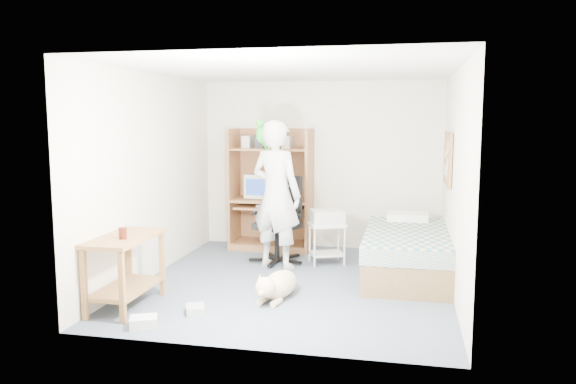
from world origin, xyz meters
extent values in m
plane|color=#4E576A|center=(0.00, 0.00, 0.00)|extent=(4.00, 4.00, 0.00)
cube|color=white|center=(0.00, 2.00, 1.25)|extent=(3.60, 0.02, 2.50)
cube|color=white|center=(1.80, 0.00, 1.25)|extent=(0.02, 4.00, 2.50)
cube|color=white|center=(-1.80, 0.00, 1.25)|extent=(0.02, 4.00, 2.50)
cube|color=white|center=(0.00, 0.00, 2.50)|extent=(3.60, 4.00, 0.02)
cube|color=brown|center=(-1.28, 1.70, 0.90)|extent=(0.04, 0.60, 1.80)
cube|color=brown|center=(-0.12, 1.70, 0.90)|extent=(0.04, 0.60, 1.80)
cube|color=brown|center=(-0.70, 1.99, 0.90)|extent=(1.20, 0.02, 1.80)
cube|color=brown|center=(-0.70, 1.70, 0.74)|extent=(1.12, 0.60, 0.04)
cube|color=brown|center=(-0.70, 1.62, 0.64)|extent=(1.00, 0.50, 0.03)
cube|color=brown|center=(-0.70, 1.70, 1.50)|extent=(1.12, 0.55, 0.03)
cube|color=brown|center=(-0.70, 1.70, 0.05)|extent=(1.12, 0.60, 0.10)
cube|color=brown|center=(1.30, 0.60, 0.18)|extent=(1.00, 2.00, 0.36)
cube|color=teal|center=(1.30, 0.60, 0.46)|extent=(1.02, 2.02, 0.20)
cube|color=white|center=(1.30, 1.40, 0.60)|extent=(0.55, 0.35, 0.12)
cube|color=brown|center=(-1.55, -1.20, 0.73)|extent=(0.50, 1.00, 0.04)
cube|color=brown|center=(-1.75, -1.65, 0.35)|extent=(0.05, 0.05, 0.70)
cube|color=brown|center=(-1.35, -1.65, 0.35)|extent=(0.05, 0.05, 0.70)
cube|color=brown|center=(-1.75, -0.75, 0.35)|extent=(0.05, 0.05, 0.70)
cube|color=brown|center=(-1.35, -0.75, 0.35)|extent=(0.05, 0.05, 0.70)
cube|color=brown|center=(-1.55, -1.20, 0.20)|extent=(0.46, 0.92, 0.03)
cube|color=olive|center=(1.78, 0.90, 1.45)|extent=(0.03, 0.90, 0.60)
cube|color=brown|center=(1.77, 0.90, 1.76)|extent=(0.04, 0.94, 0.04)
cube|color=brown|center=(1.77, 0.90, 1.14)|extent=(0.04, 0.94, 0.04)
cylinder|color=black|center=(-0.43, 0.90, 0.04)|extent=(0.65, 0.65, 0.07)
cylinder|color=black|center=(-0.43, 0.90, 0.25)|extent=(0.07, 0.07, 0.44)
cube|color=black|center=(-0.43, 0.90, 0.51)|extent=(0.65, 0.65, 0.09)
cube|color=black|center=(-0.34, 1.13, 0.87)|extent=(0.45, 0.22, 0.60)
cube|color=black|center=(-0.68, 0.99, 0.68)|extent=(0.16, 0.32, 0.04)
cube|color=black|center=(-0.17, 0.80, 0.68)|extent=(0.16, 0.32, 0.04)
imported|color=silver|center=(-0.38, 0.65, 0.97)|extent=(0.82, 0.68, 1.93)
ellipsoid|color=#148B27|center=(-0.58, 0.67, 1.75)|extent=(0.14, 0.14, 0.23)
sphere|color=#148B27|center=(-0.59, 0.63, 1.89)|extent=(0.10, 0.10, 0.10)
cone|color=#DB4213|center=(-0.61, 0.58, 1.89)|extent=(0.05, 0.05, 0.04)
cylinder|color=#148B27|center=(-0.56, 0.72, 1.62)|extent=(0.09, 0.16, 0.14)
ellipsoid|color=beige|center=(-0.06, -0.56, 0.14)|extent=(0.42, 0.68, 0.29)
sphere|color=beige|center=(-0.13, -0.91, 0.21)|extent=(0.21, 0.21, 0.21)
cone|color=beige|center=(-0.19, -0.92, 0.31)|extent=(0.06, 0.06, 0.08)
cone|color=beige|center=(-0.08, -0.94, 0.31)|extent=(0.06, 0.06, 0.08)
ellipsoid|color=beige|center=(-0.15, -1.00, 0.18)|extent=(0.09, 0.13, 0.07)
cylinder|color=beige|center=(0.01, -0.23, 0.09)|extent=(0.09, 0.21, 0.10)
cube|color=silver|center=(0.25, 0.97, 0.54)|extent=(0.57, 0.51, 0.04)
cube|color=silver|center=(0.25, 0.97, 0.14)|extent=(0.52, 0.47, 0.03)
cylinder|color=silver|center=(0.04, 0.82, 0.27)|extent=(0.03, 0.03, 0.54)
cylinder|color=silver|center=(0.45, 0.82, 0.27)|extent=(0.03, 0.03, 0.54)
cylinder|color=silver|center=(0.04, 1.13, 0.27)|extent=(0.03, 0.03, 0.54)
cylinder|color=silver|center=(0.45, 1.13, 0.27)|extent=(0.03, 0.03, 0.54)
cube|color=#B8B7B2|center=(0.25, 0.97, 0.64)|extent=(0.51, 0.45, 0.18)
cube|color=beige|center=(-0.88, 1.75, 0.95)|extent=(0.41, 0.43, 0.35)
cube|color=navy|center=(-0.90, 1.56, 0.95)|extent=(0.30, 0.05, 0.24)
cube|color=beige|center=(-0.66, 1.58, 0.67)|extent=(0.46, 0.18, 0.03)
cylinder|color=gold|center=(-0.30, 1.65, 0.82)|extent=(0.08, 0.08, 0.12)
cylinder|color=#3C1309|center=(-1.50, -1.32, 0.81)|extent=(0.08, 0.08, 0.12)
cube|color=silver|center=(-1.12, -1.70, 0.05)|extent=(0.31, 0.29, 0.10)
cube|color=#AAAAA5|center=(-0.78, -1.24, 0.04)|extent=(0.25, 0.27, 0.08)
camera|label=1|loc=(1.26, -6.38, 1.95)|focal=35.00mm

